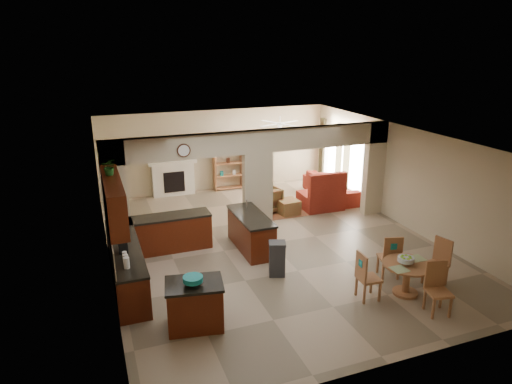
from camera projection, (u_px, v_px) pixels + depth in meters
name	position (u px, v px, depth m)	size (l,w,h in m)	color
floor	(271.00, 243.00, 11.85)	(10.00, 10.00, 0.00)	gray
ceiling	(272.00, 137.00, 10.98)	(10.00, 10.00, 0.00)	white
wall_back	(217.00, 150.00, 15.86)	(8.00, 8.00, 0.00)	tan
wall_front	(397.00, 288.00, 6.97)	(8.00, 8.00, 0.00)	tan
wall_left	(105.00, 212.00, 10.07)	(10.00, 10.00, 0.00)	tan
wall_right	(404.00, 177.00, 12.75)	(10.00, 10.00, 0.00)	tan
partition_left_pier	(115.00, 197.00, 11.06)	(0.60, 0.25, 2.80)	tan
partition_center_pier	(258.00, 192.00, 12.40)	(0.80, 0.25, 2.20)	tan
partition_right_pier	(374.00, 169.00, 13.54)	(0.60, 0.25, 2.80)	tan
partition_header	(258.00, 141.00, 11.96)	(8.00, 0.25, 0.60)	tan
kitchen_counter	(144.00, 250.00, 10.39)	(2.52, 3.29, 1.48)	#401507
upper_cabinets	(114.00, 200.00, 9.26)	(0.35, 2.40, 0.90)	#401507
peninsula	(251.00, 232.00, 11.41)	(0.70, 1.85, 0.91)	#401507
wall_clock	(184.00, 150.00, 11.17)	(0.34, 0.34, 0.03)	#492618
rug	(281.00, 211.00, 14.12)	(1.60, 1.30, 0.01)	brown
fireplace	(173.00, 178.00, 15.42)	(1.60, 0.35, 1.20)	silver
shelving_unit	(228.00, 164.00, 15.97)	(1.00, 0.32, 1.80)	#965533
window_a	(357.00, 164.00, 14.85)	(0.02, 0.90, 1.90)	white
window_b	(331.00, 153.00, 16.36)	(0.02, 0.90, 1.90)	white
glazed_door	(343.00, 162.00, 15.65)	(0.02, 0.70, 2.10)	white
drape_a_left	(367.00, 169.00, 14.30)	(0.10, 0.28, 2.30)	#3C2018
drape_a_right	(346.00, 160.00, 15.37)	(0.10, 0.28, 2.30)	#3C2018
drape_b_left	(339.00, 157.00, 15.81)	(0.10, 0.28, 2.30)	#3C2018
drape_b_right	(322.00, 149.00, 16.88)	(0.10, 0.28, 2.30)	#3C2018
ceiling_fan	(280.00, 124.00, 14.22)	(1.00, 1.00, 0.10)	white
kitchen_island	(195.00, 305.00, 8.27)	(1.14, 0.91, 0.89)	#401507
teal_bowl	(193.00, 281.00, 8.03)	(0.36, 0.36, 0.17)	#127D7F
trash_can	(277.00, 260.00, 10.13)	(0.35, 0.29, 0.74)	#2B2A2D
dining_table	(407.00, 273.00, 9.34)	(1.01, 1.01, 0.69)	#965533
fruit_bowl	(406.00, 260.00, 9.23)	(0.33, 0.33, 0.18)	#76BE28
sofa	(331.00, 187.00, 15.30)	(0.98, 2.50, 0.73)	maroon
chaise	(320.00, 200.00, 14.33)	(1.23, 1.01, 0.49)	maroon
armchair	(265.00, 199.00, 14.00)	(0.82, 0.84, 0.77)	maroon
ottoman	(288.00, 207.00, 13.86)	(0.60, 0.60, 0.43)	maroon
plant	(110.00, 167.00, 9.34)	(0.32, 0.28, 0.36)	#184F15
chair_north	(391.00, 255.00, 9.94)	(0.52, 0.52, 1.02)	#965533
chair_east	(439.00, 260.00, 9.73)	(0.51, 0.51, 1.02)	#965533
chair_south	(437.00, 285.00, 8.71)	(0.50, 0.50, 1.02)	#965533
chair_west	(365.00, 275.00, 9.12)	(0.45, 0.45, 1.02)	#965533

